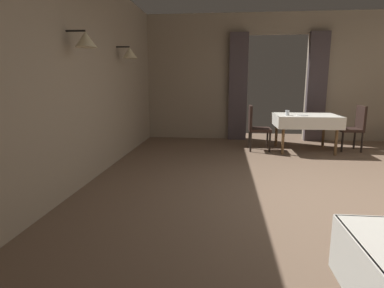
{
  "coord_description": "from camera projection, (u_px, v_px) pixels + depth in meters",
  "views": [
    {
      "loc": [
        -1.24,
        -3.81,
        1.41
      ],
      "look_at": [
        -1.64,
        0.17,
        0.62
      ],
      "focal_mm": 29.78,
      "sensor_mm": 36.0,
      "label": 1
    }
  ],
  "objects": [
    {
      "name": "wall_left",
      "position": [
        65.0,
        74.0,
        3.9
      ],
      "size": [
        0.49,
        8.4,
        3.0
      ],
      "color": "gray",
      "rests_on": "ground"
    },
    {
      "name": "chair_mid_right",
      "position": [
        354.0,
        126.0,
        6.54
      ],
      "size": [
        0.44,
        0.44,
        0.93
      ],
      "color": "black",
      "rests_on": "ground"
    },
    {
      "name": "chair_mid_left",
      "position": [
        256.0,
        126.0,
        6.57
      ],
      "size": [
        0.44,
        0.44,
        0.93
      ],
      "color": "black",
      "rests_on": "ground"
    },
    {
      "name": "plate_mid_b",
      "position": [
        302.0,
        115.0,
        6.29
      ],
      "size": [
        0.23,
        0.23,
        0.01
      ],
      "primitive_type": "cylinder",
      "color": "white",
      "rests_on": "dining_table_mid"
    },
    {
      "name": "glass_mid_a",
      "position": [
        287.0,
        113.0,
        6.31
      ],
      "size": [
        0.08,
        0.08,
        0.1
      ],
      "primitive_type": "cylinder",
      "color": "silver",
      "rests_on": "dining_table_mid"
    },
    {
      "name": "ground",
      "position": [
        325.0,
        200.0,
        3.87
      ],
      "size": [
        10.08,
        10.08,
        0.0
      ],
      "primitive_type": "plane",
      "color": "#7A604C"
    },
    {
      "name": "dining_table_mid",
      "position": [
        305.0,
        119.0,
        6.51
      ],
      "size": [
        1.24,
        1.05,
        0.75
      ],
      "color": "brown",
      "rests_on": "ground"
    },
    {
      "name": "wall_back",
      "position": [
        277.0,
        77.0,
        7.66
      ],
      "size": [
        6.4,
        0.27,
        3.0
      ],
      "color": "gray",
      "rests_on": "ground"
    }
  ]
}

